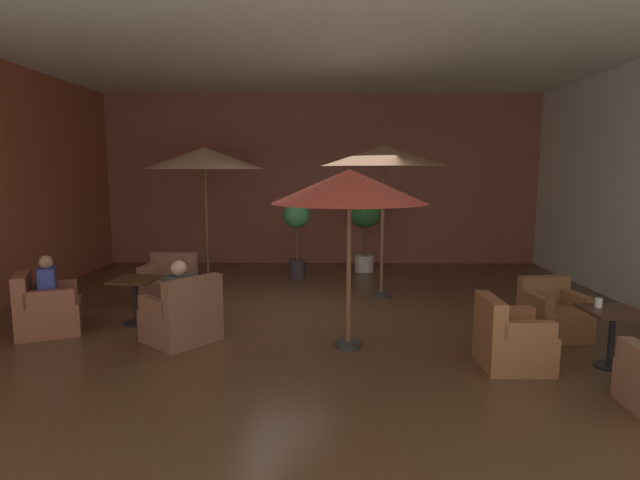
# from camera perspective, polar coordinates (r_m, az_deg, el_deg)

# --- Properties ---
(ground_plane) EXTENTS (10.49, 8.93, 0.02)m
(ground_plane) POSITION_cam_1_polar(r_m,az_deg,el_deg) (8.14, -0.04, -8.29)
(ground_plane) COLOR #503522
(wall_back_brick) EXTENTS (10.49, 0.08, 4.05)m
(wall_back_brick) POSITION_cam_1_polar(r_m,az_deg,el_deg) (12.25, 0.23, 6.77)
(wall_back_brick) COLOR #925243
(wall_back_brick) RESTS_ON ground_plane
(ceiling_slab) EXTENTS (10.49, 8.93, 0.06)m
(ceiling_slab) POSITION_cam_1_polar(r_m,az_deg,el_deg) (8.03, -0.04, 20.97)
(ceiling_slab) COLOR silver
(ceiling_slab) RESTS_ON wall_back_brick
(cafe_table_front_left) EXTENTS (0.62, 0.62, 0.68)m
(cafe_table_front_left) POSITION_cam_1_polar(r_m,az_deg,el_deg) (6.73, 30.11, -8.17)
(cafe_table_front_left) COLOR black
(cafe_table_front_left) RESTS_ON ground_plane
(armchair_front_left_south) EXTENTS (0.81, 0.85, 0.78)m
(armchair_front_left_south) POSITION_cam_1_polar(r_m,az_deg,el_deg) (7.69, 24.77, -7.65)
(armchair_front_left_south) COLOR brown
(armchair_front_left_south) RESTS_ON ground_plane
(armchair_front_left_west) EXTENTS (0.74, 0.72, 0.82)m
(armchair_front_left_west) POSITION_cam_1_polar(r_m,az_deg,el_deg) (6.31, 20.72, -10.60)
(armchair_front_left_west) COLOR #925735
(armchair_front_left_west) RESTS_ON ground_plane
(cafe_table_front_right) EXTENTS (0.67, 0.67, 0.68)m
(cafe_table_front_right) POSITION_cam_1_polar(r_m,az_deg,el_deg) (7.95, -20.05, -5.43)
(cafe_table_front_right) COLOR black
(cafe_table_front_right) RESTS_ON ground_plane
(armchair_front_right_north) EXTENTS (1.00, 0.96, 0.86)m
(armchair_front_right_north) POSITION_cam_1_polar(r_m,az_deg,el_deg) (8.03, -28.52, -7.01)
(armchair_front_right_north) COLOR brown
(armchair_front_right_north) RESTS_ON ground_plane
(armchair_front_right_east) EXTENTS (1.12, 1.13, 0.90)m
(armchair_front_right_east) POSITION_cam_1_polar(r_m,az_deg,el_deg) (7.00, -15.22, -8.46)
(armchair_front_right_east) COLOR brown
(armchair_front_right_east) RESTS_ON ground_plane
(armchair_front_right_south) EXTENTS (0.86, 0.81, 0.84)m
(armchair_front_right_south) POSITION_cam_1_polar(r_m,az_deg,el_deg) (9.03, -16.65, -4.87)
(armchair_front_right_south) COLOR brown
(armchair_front_right_south) RESTS_ON ground_plane
(patio_umbrella_tall_red) EXTENTS (2.22, 2.22, 2.68)m
(patio_umbrella_tall_red) POSITION_cam_1_polar(r_m,az_deg,el_deg) (8.98, 7.18, 9.28)
(patio_umbrella_tall_red) COLOR #2D2D2D
(patio_umbrella_tall_red) RESTS_ON ground_plane
(patio_umbrella_center_beige) EXTENTS (2.41, 2.41, 2.72)m
(patio_umbrella_center_beige) POSITION_cam_1_polar(r_m,az_deg,el_deg) (10.43, -12.90, 8.93)
(patio_umbrella_center_beige) COLOR #2D2D2D
(patio_umbrella_center_beige) RESTS_ON ground_plane
(patio_umbrella_near_wall) EXTENTS (1.94, 1.94, 2.27)m
(patio_umbrella_near_wall) POSITION_cam_1_polar(r_m,az_deg,el_deg) (6.26, 3.33, 5.93)
(patio_umbrella_near_wall) COLOR #2D2D2D
(patio_umbrella_near_wall) RESTS_ON ground_plane
(potted_tree_left_corner) EXTENTS (0.85, 0.85, 1.84)m
(potted_tree_left_corner) POSITION_cam_1_polar(r_m,az_deg,el_deg) (11.28, 5.08, 2.92)
(potted_tree_left_corner) COLOR silver
(potted_tree_left_corner) RESTS_ON ground_plane
(potted_tree_mid_left) EXTENTS (0.57, 0.57, 1.64)m
(potted_tree_mid_left) POSITION_cam_1_polar(r_m,az_deg,el_deg) (10.51, -2.63, 1.68)
(potted_tree_mid_left) COLOR #372B30
(potted_tree_mid_left) RESTS_ON ground_plane
(patron_blue_shirt) EXTENTS (0.32, 0.38, 0.66)m
(patron_blue_shirt) POSITION_cam_1_polar(r_m,az_deg,el_deg) (7.94, -28.40, -4.13)
(patron_blue_shirt) COLOR #364397
(patron_blue_shirt) RESTS_ON ground_plane
(patron_by_window) EXTENTS (0.41, 0.42, 0.66)m
(patron_by_window) POSITION_cam_1_polar(r_m,az_deg,el_deg) (6.94, -15.57, -5.22)
(patron_by_window) COLOR #333C34
(patron_by_window) RESTS_ON ground_plane
(iced_drink_cup) EXTENTS (0.08, 0.08, 0.11)m
(iced_drink_cup) POSITION_cam_1_polar(r_m,az_deg,el_deg) (6.71, 28.91, -6.23)
(iced_drink_cup) COLOR white
(iced_drink_cup) RESTS_ON cafe_table_front_left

